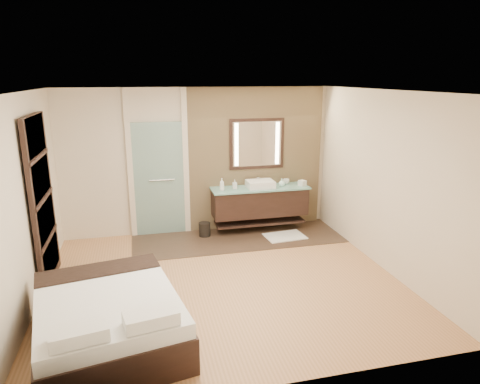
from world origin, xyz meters
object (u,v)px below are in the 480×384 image
object	(u,v)px
mirror_unit	(257,144)
vanity	(260,202)
waste_bin	(205,230)
bed	(108,319)

from	to	relation	value
mirror_unit	vanity	bearing A→B (deg)	-90.00
waste_bin	bed	bearing A→B (deg)	-117.29
mirror_unit	bed	size ratio (longest dim) A/B	0.50
vanity	bed	xyz separation A→B (m)	(-2.63, -3.08, -0.28)
vanity	waste_bin	xyz separation A→B (m)	(-1.08, -0.07, -0.45)
vanity	mirror_unit	world-z (taller)	mirror_unit
vanity	waste_bin	size ratio (longest dim) A/B	6.93
bed	vanity	bearing A→B (deg)	38.91
vanity	bed	size ratio (longest dim) A/B	0.88
bed	waste_bin	xyz separation A→B (m)	(1.55, 3.01, -0.16)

